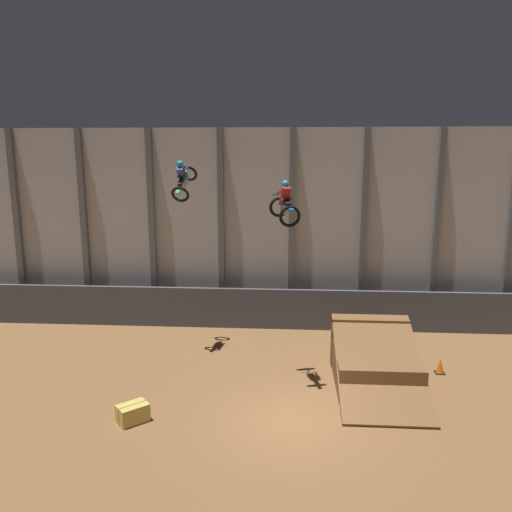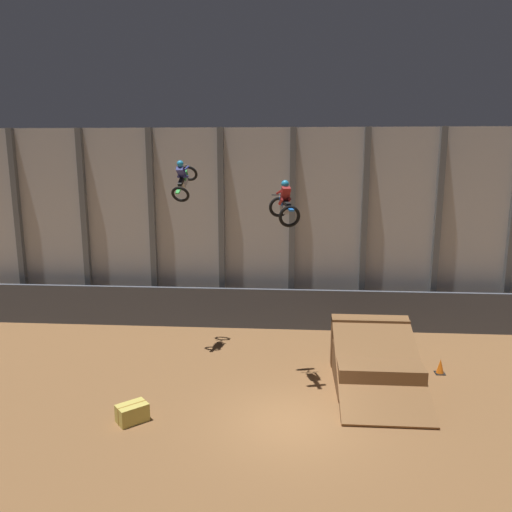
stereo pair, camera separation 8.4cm
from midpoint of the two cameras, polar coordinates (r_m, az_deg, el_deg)
ground_plane at (r=16.17m, az=4.00°, el=-18.45°), size 60.00×60.00×0.00m
arena_back_wall at (r=23.98m, az=4.24°, el=3.29°), size 32.00×0.40×9.32m
lower_barrier at (r=23.57m, az=4.11°, el=-6.10°), size 31.36×0.20×1.92m
dirt_ramp at (r=18.88m, az=13.50°, el=-11.76°), size 2.91×4.82×2.12m
rider_bike_left_air at (r=20.34m, az=-8.16°, el=8.68°), size 0.89×1.84×1.70m
rider_bike_right_air at (r=16.99m, az=3.41°, el=5.83°), size 1.14×1.85×1.54m
traffic_cone_near_ramp at (r=20.37m, az=20.42°, el=-11.75°), size 0.36×0.36×0.58m
hay_bale_trackside at (r=16.50m, az=-13.81°, el=-17.02°), size 1.07×1.04×0.57m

